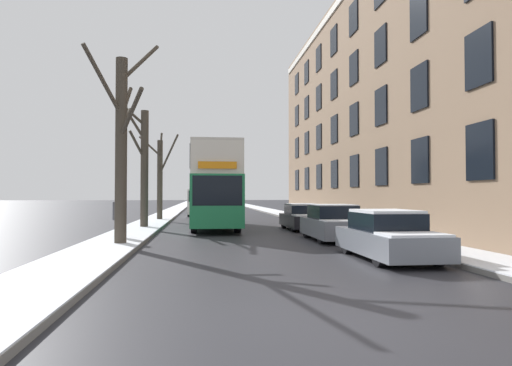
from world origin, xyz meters
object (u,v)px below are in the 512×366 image
at_px(bare_tree_left_0, 122,142).
at_px(bare_tree_left_2, 160,176).
at_px(bare_tree_left_1, 143,165).
at_px(oncoming_van, 200,202).
at_px(parked_car_1, 333,224).
at_px(double_decker_bus, 214,183).
at_px(pedestrian_left_sidewalk, 118,216).
at_px(parked_car_2, 302,218).
at_px(parked_car_0, 388,236).

relative_size(bare_tree_left_0, bare_tree_left_2, 1.27).
bearing_deg(bare_tree_left_2, bare_tree_left_1, -91.49).
height_order(bare_tree_left_0, oncoming_van, bare_tree_left_0).
relative_size(bare_tree_left_2, oncoming_van, 1.10).
height_order(bare_tree_left_1, parked_car_1, bare_tree_left_1).
distance_m(bare_tree_left_0, double_decker_bus, 9.58).
relative_size(bare_tree_left_1, pedestrian_left_sidewalk, 3.78).
relative_size(parked_car_1, parked_car_2, 0.96).
bearing_deg(pedestrian_left_sidewalk, bare_tree_left_1, -172.32).
xyz_separation_m(bare_tree_left_1, bare_tree_left_2, (0.20, 7.61, -0.29)).
bearing_deg(oncoming_van, bare_tree_left_1, -100.60).
bearing_deg(pedestrian_left_sidewalk, parked_car_0, 64.16).
bearing_deg(bare_tree_left_2, bare_tree_left_0, -89.67).
xyz_separation_m(bare_tree_left_1, parked_car_0, (8.45, -12.36, -2.78)).
distance_m(bare_tree_left_1, parked_car_1, 11.24).
bearing_deg(double_decker_bus, parked_car_0, -70.10).
bearing_deg(double_decker_bus, oncoming_van, 93.34).
xyz_separation_m(bare_tree_left_0, bare_tree_left_1, (-0.29, 8.37, -0.29)).
height_order(double_decker_bus, parked_car_1, double_decker_bus).
xyz_separation_m(bare_tree_left_0, parked_car_2, (8.16, 7.27, -3.08)).
relative_size(bare_tree_left_0, parked_car_2, 1.79).
distance_m(double_decker_bus, parked_car_2, 5.23).
xyz_separation_m(bare_tree_left_1, parked_car_2, (8.45, -1.10, -2.80)).
distance_m(oncoming_van, pedestrian_left_sidewalk, 21.96).
bearing_deg(bare_tree_left_2, parked_car_1, -60.35).
bearing_deg(pedestrian_left_sidewalk, parked_car_1, 94.74).
height_order(parked_car_0, oncoming_van, oncoming_van).
xyz_separation_m(bare_tree_left_2, parked_car_0, (8.25, -19.97, -2.50)).
xyz_separation_m(bare_tree_left_0, double_decker_bus, (3.52, 8.83, -1.22)).
relative_size(bare_tree_left_2, parked_car_1, 1.47).
distance_m(bare_tree_left_0, parked_car_0, 9.59).
height_order(bare_tree_left_2, double_decker_bus, bare_tree_left_2).
bearing_deg(parked_car_1, oncoming_van, 103.78).
height_order(double_decker_bus, pedestrian_left_sidewalk, double_decker_bus).
xyz_separation_m(double_decker_bus, parked_car_0, (4.64, -12.81, -1.85)).
bearing_deg(bare_tree_left_2, parked_car_2, -46.54).
bearing_deg(double_decker_bus, pedestrian_left_sidewalk, -121.76).
distance_m(parked_car_1, oncoming_van, 23.20).
height_order(bare_tree_left_2, parked_car_0, bare_tree_left_2).
distance_m(parked_car_0, pedestrian_left_sidewalk, 10.72).
relative_size(bare_tree_left_0, bare_tree_left_1, 1.14).
height_order(bare_tree_left_0, parked_car_0, bare_tree_left_0).
xyz_separation_m(bare_tree_left_2, oncoming_van, (2.73, 8.03, -1.90)).
bearing_deg(bare_tree_left_1, parked_car_0, -55.63).
relative_size(parked_car_0, oncoming_van, 0.79).
bearing_deg(oncoming_van, parked_car_2, -71.73).
bearing_deg(parked_car_0, double_decker_bus, 109.90).
xyz_separation_m(bare_tree_left_0, oncoming_van, (2.64, 24.01, -2.48)).
distance_m(bare_tree_left_1, parked_car_0, 15.23).
relative_size(bare_tree_left_2, parked_car_2, 1.41).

